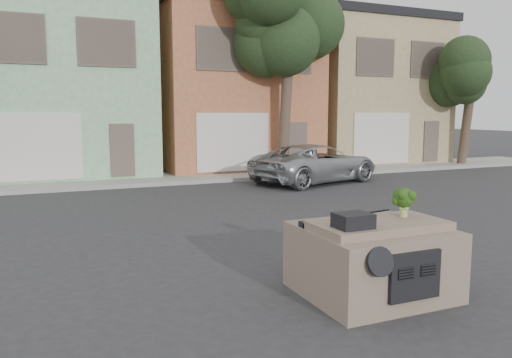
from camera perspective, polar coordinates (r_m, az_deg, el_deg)
ground_plane at (r=10.21m, az=2.86°, el=-7.49°), size 120.00×120.00×0.00m
sidewalk at (r=19.99m, az=-10.56°, el=0.03°), size 40.00×3.00×0.15m
townhouse_mint at (r=23.38m, az=-21.55°, el=9.80°), size 7.20×8.20×7.55m
townhouse_tan at (r=24.82m, az=-3.71°, el=10.15°), size 7.20×8.20×7.55m
townhouse_beige at (r=28.24m, az=10.98°, el=9.71°), size 7.20×8.20×7.55m
silver_pickup at (r=19.27m, az=6.84°, el=-0.39°), size 5.77×3.84×1.47m
tree_near at (r=20.92m, az=3.37°, el=11.94°), size 4.40×4.00×8.50m
tree_far at (r=26.88m, az=22.94°, el=7.72°), size 3.20×3.00×6.00m
car_dashboard at (r=7.59m, az=13.07°, el=-8.64°), size 2.00×1.80×1.12m
instrument_hump at (r=6.82m, az=11.04°, el=-4.69°), size 0.48×0.38×0.20m
wiper_arm at (r=7.91m, az=13.19°, el=-3.71°), size 0.69×0.15×0.02m
broccoli at (r=7.71m, az=16.56°, el=-2.54°), size 0.51×0.51×0.44m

